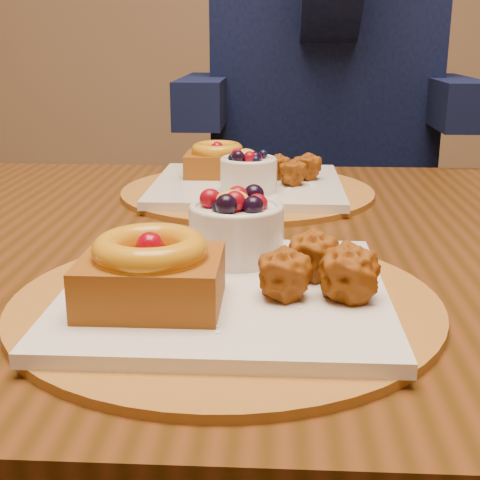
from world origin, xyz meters
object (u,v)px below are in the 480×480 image
object	(u,v)px
dining_table	(239,295)
chair_far	(313,230)
place_setting_near	(222,277)
diner	(325,27)
place_setting_far	(246,181)

from	to	relation	value
dining_table	chair_far	distance (m)	0.80
place_setting_near	diner	xyz separation A→B (m)	(0.14, 0.92, 0.22)
dining_table	chair_far	size ratio (longest dim) A/B	1.65
chair_far	place_setting_far	bearing A→B (deg)	-84.49
dining_table	chair_far	xyz separation A→B (m)	(0.13, 0.78, -0.14)
place_setting_far	diner	distance (m)	0.56
dining_table	place_setting_near	distance (m)	0.24
place_setting_far	diner	size ratio (longest dim) A/B	0.40
place_setting_far	chair_far	world-z (taller)	chair_far
place_setting_near	dining_table	bearing A→B (deg)	89.18
place_setting_near	place_setting_far	distance (m)	0.43
place_setting_far	chair_far	bearing A→B (deg)	76.35
dining_table	place_setting_far	xyz separation A→B (m)	(-0.00, 0.22, 0.10)
dining_table	diner	world-z (taller)	diner
diner	chair_far	bearing A→B (deg)	105.52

